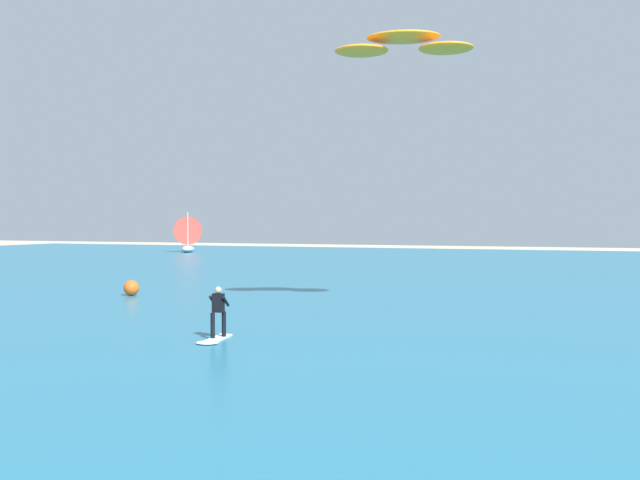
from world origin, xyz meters
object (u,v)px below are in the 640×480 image
kite (403,45)px  marker_buoy (131,288)px  sailboat_heeled_over (189,234)px  kitesurfer (216,321)px

kite → marker_buoy: 17.89m
sailboat_heeled_over → marker_buoy: sailboat_heeled_over is taller
kitesurfer → marker_buoy: (-10.46, 9.92, -0.21)m
marker_buoy → sailboat_heeled_over: bearing=118.4°
sailboat_heeled_over → kitesurfer: bearing=-57.7°
kitesurfer → sailboat_heeled_over: size_ratio=0.40×
marker_buoy → kitesurfer: bearing=-43.5°
kite → sailboat_heeled_over: (-38.73, 45.87, -8.97)m
kite → sailboat_heeled_over: 60.70m
kitesurfer → kite: bearing=68.5°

